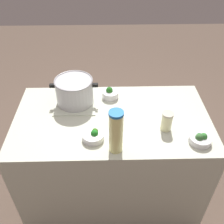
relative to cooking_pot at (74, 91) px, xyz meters
name	(u,v)px	position (x,y,z in m)	size (l,w,h in m)	color
ground_plane	(112,189)	(0.27, -0.18, -0.98)	(8.00, 8.00, 0.00)	brown
counter_slab	(112,158)	(0.27, -0.18, -0.54)	(1.37, 0.76, 0.87)	beige
dish_cloth	(76,102)	(0.00, 0.00, -0.10)	(0.30, 0.32, 0.01)	beige
cooking_pot	(74,91)	(0.00, 0.00, 0.00)	(0.34, 0.28, 0.19)	#B7B7BC
lemonade_pitcher	(116,132)	(0.28, -0.47, 0.04)	(0.09, 0.09, 0.29)	#ECE991
mason_jar	(167,121)	(0.62, -0.30, -0.04)	(0.07, 0.07, 0.13)	beige
broccoli_bowl_front	(200,139)	(0.81, -0.43, -0.08)	(0.14, 0.14, 0.07)	silver
broccoli_bowl_center	(93,136)	(0.15, -0.38, -0.08)	(0.14, 0.14, 0.07)	silver
broccoli_bowl_back	(110,93)	(0.26, 0.06, -0.07)	(0.13, 0.13, 0.09)	silver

